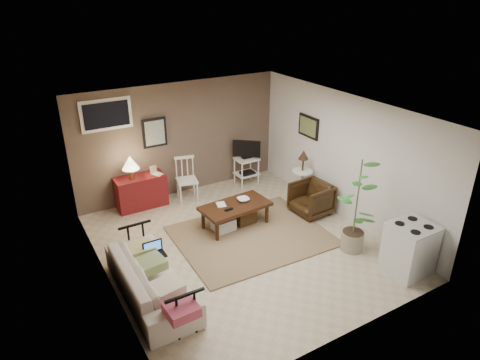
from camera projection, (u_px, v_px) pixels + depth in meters
floor at (241, 245)px, 7.49m from camera, size 5.00×5.00×0.00m
art_back at (155, 133)px, 8.57m from camera, size 0.50×0.03×0.60m
art_right at (309, 127)px, 8.71m from camera, size 0.03×0.60×0.45m
window at (106, 115)px, 7.95m from camera, size 0.96×0.03×0.60m
rug at (251, 236)px, 7.75m from camera, size 2.69×2.18×0.03m
coffee_table at (235, 214)px, 7.95m from camera, size 1.32×0.75×0.49m
sofa at (150, 273)px, 6.11m from camera, size 0.59×2.02×0.79m
sofa_pillows at (159, 276)px, 5.92m from camera, size 0.39×1.92×0.14m
sofa_end_rails at (158, 274)px, 6.19m from camera, size 0.54×2.02×0.68m
laptop at (154, 251)px, 6.43m from camera, size 0.31×0.23×0.21m
red_console at (140, 189)px, 8.63m from camera, size 1.00×0.44×1.15m
spindle_chair at (187, 180)px, 8.93m from camera, size 0.49×0.49×0.91m
tv_stand at (247, 161)px, 9.56m from camera, size 0.51×0.43×1.04m
side_table at (303, 170)px, 8.77m from camera, size 0.42×0.42×1.12m
armchair at (311, 197)px, 8.38m from camera, size 0.67×0.71×0.70m
potted_plant at (357, 203)px, 7.00m from camera, size 0.42×0.42×1.69m
stove at (409, 249)px, 6.63m from camera, size 0.65×0.61×0.86m
bowl at (243, 195)px, 7.97m from camera, size 0.23×0.09×0.22m
book_table at (217, 200)px, 7.80m from camera, size 0.16×0.06×0.22m
book_console at (154, 171)px, 8.52m from camera, size 0.15×0.08×0.21m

